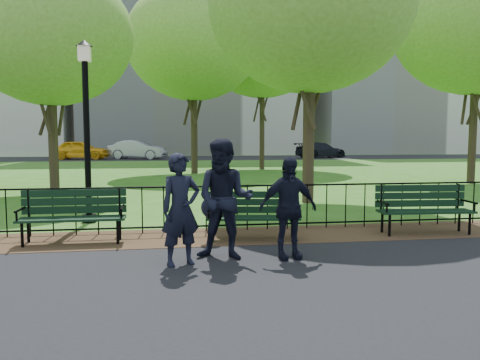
{
  "coord_description": "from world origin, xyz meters",
  "views": [
    {
      "loc": [
        -0.87,
        -6.85,
        1.81
      ],
      "look_at": [
        0.38,
        1.5,
        1.04
      ],
      "focal_mm": 35.0,
      "sensor_mm": 36.0,
      "label": 1
    }
  ],
  "objects": [
    {
      "name": "ground",
      "position": [
        0.0,
        0.0,
        0.0
      ],
      "size": [
        120.0,
        120.0,
        0.0
      ],
      "primitive_type": "plane",
      "color": "#39681B"
    },
    {
      "name": "dirt_strip",
      "position": [
        0.0,
        1.5,
        0.01
      ],
      "size": [
        60.0,
        1.6,
        0.01
      ],
      "primitive_type": "cube",
      "color": "#3A2917",
      "rests_on": "ground"
    },
    {
      "name": "far_street",
      "position": [
        0.0,
        35.0,
        0.01
      ],
      "size": [
        70.0,
        9.0,
        0.01
      ],
      "primitive_type": "cube",
      "color": "black",
      "rests_on": "ground"
    },
    {
      "name": "iron_fence",
      "position": [
        0.0,
        2.0,
        0.5
      ],
      "size": [
        24.06,
        0.06,
        1.0
      ],
      "color": "black",
      "rests_on": "ground"
    },
    {
      "name": "apartment_mid",
      "position": [
        2.0,
        48.0,
        15.0
      ],
      "size": [
        24.0,
        15.0,
        30.0
      ],
      "primitive_type": "cube",
      "color": "beige",
      "rests_on": "ground"
    },
    {
      "name": "apartment_east",
      "position": [
        26.0,
        48.0,
        12.0
      ],
      "size": [
        20.0,
        15.0,
        24.0
      ],
      "primitive_type": "cube",
      "color": "silver",
      "rests_on": "ground"
    },
    {
      "name": "park_bench_main",
      "position": [
        0.29,
        1.17,
        0.56
      ],
      "size": [
        1.77,
        0.71,
        0.92
      ],
      "rotation": [
        0.0,
        0.0,
        -0.13
      ],
      "color": "black",
      "rests_on": "ground"
    },
    {
      "name": "park_bench_left_a",
      "position": [
        -2.52,
        1.4,
        0.57
      ],
      "size": [
        1.76,
        0.56,
        0.99
      ],
      "rotation": [
        0.0,
        0.0,
        0.01
      ],
      "color": "black",
      "rests_on": "ground"
    },
    {
      "name": "park_bench_right_a",
      "position": [
        3.83,
        1.25,
        0.57
      ],
      "size": [
        1.78,
        0.66,
        0.99
      ],
      "rotation": [
        0.0,
        0.0,
        -0.07
      ],
      "color": "black",
      "rests_on": "ground"
    },
    {
      "name": "lamppost",
      "position": [
        -2.6,
        3.41,
        2.08
      ],
      "size": [
        0.34,
        0.34,
        3.83
      ],
      "color": "black",
      "rests_on": "ground"
    },
    {
      "name": "tree_near_w",
      "position": [
        -4.54,
        8.8,
        5.0
      ],
      "size": [
        5.17,
        5.17,
        7.21
      ],
      "color": "#2D2116",
      "rests_on": "ground"
    },
    {
      "name": "tree_near_e",
      "position": [
        2.93,
        5.7,
        5.38
      ],
      "size": [
        5.56,
        5.56,
        7.75
      ],
      "color": "#2D2116",
      "rests_on": "ground"
    },
    {
      "name": "tree_mid_e",
      "position": [
        10.98,
        10.11,
        6.19
      ],
      "size": [
        6.39,
        6.39,
        8.91
      ],
      "color": "#2D2116",
      "rests_on": "ground"
    },
    {
      "name": "tree_far_c",
      "position": [
        0.36,
        16.95,
        6.52
      ],
      "size": [
        6.73,
        6.73,
        9.39
      ],
      "color": "#2D2116",
      "rests_on": "ground"
    },
    {
      "name": "tree_far_e",
      "position": [
        4.37,
        19.54,
        7.24
      ],
      "size": [
        7.48,
        7.48,
        10.43
      ],
      "color": "#2D2116",
      "rests_on": "ground"
    },
    {
      "name": "person_left",
      "position": [
        -0.73,
        -0.32,
        0.8
      ],
      "size": [
        0.68,
        0.56,
        1.58
      ],
      "primitive_type": "imported",
      "rotation": [
        0.0,
        0.0,
        0.37
      ],
      "color": "black",
      "rests_on": "asphalt_path"
    },
    {
      "name": "person_mid",
      "position": [
        -0.08,
        -0.07,
        0.9
      ],
      "size": [
        0.96,
        0.69,
        1.78
      ],
      "primitive_type": "imported",
      "rotation": [
        0.0,
        0.0,
        -0.31
      ],
      "color": "black",
      "rests_on": "asphalt_path"
    },
    {
      "name": "person_right",
      "position": [
        0.85,
        -0.18,
        0.77
      ],
      "size": [
        0.93,
        0.47,
        1.51
      ],
      "primitive_type": "imported",
      "rotation": [
        0.0,
        0.0,
        0.12
      ],
      "color": "black",
      "rests_on": "asphalt_path"
    },
    {
      "name": "taxi",
      "position": [
        -8.26,
        33.71,
        0.81
      ],
      "size": [
        4.91,
        2.56,
        1.59
      ],
      "primitive_type": "imported",
      "rotation": [
        0.0,
        0.0,
        1.42
      ],
      "color": "yellow",
      "rests_on": "far_street"
    },
    {
      "name": "sedan_silver",
      "position": [
        -3.56,
        33.63,
        0.8
      ],
      "size": [
        5.07,
        2.93,
        1.58
      ],
      "primitive_type": "imported",
      "rotation": [
        0.0,
        0.0,
        1.29
      ],
      "color": "#95969C",
      "rests_on": "far_street"
    },
    {
      "name": "sedan_dark",
      "position": [
        12.56,
        33.6,
        0.7
      ],
      "size": [
        5.09,
        3.18,
        1.37
      ],
      "primitive_type": "imported",
      "rotation": [
        0.0,
        0.0,
        1.86
      ],
      "color": "black",
      "rests_on": "far_street"
    }
  ]
}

